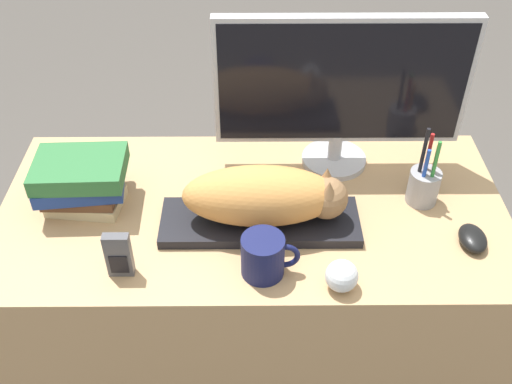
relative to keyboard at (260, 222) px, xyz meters
The scene contains 10 objects.
desk 0.37m from the keyboard, 104.29° to the left, with size 1.23×0.60×0.71m.
keyboard is the anchor object (origin of this frame).
cat 0.08m from the keyboard, ahead, with size 0.38×0.14×0.14m.
monitor 0.38m from the keyboard, 50.76° to the left, with size 0.62×0.17×0.41m.
computer_mouse 0.48m from the keyboard, ahead, with size 0.06×0.09×0.03m.
coffee_mug 0.15m from the keyboard, 87.37° to the right, with size 0.13×0.09×0.10m.
pen_cup 0.41m from the keyboard, 12.60° to the left, with size 0.08×0.08×0.21m.
baseball 0.25m from the keyboard, 48.52° to the right, with size 0.07×0.07×0.07m.
phone 0.34m from the keyboard, 154.00° to the right, with size 0.06×0.02×0.11m.
book_stack 0.44m from the keyboard, 168.57° to the left, with size 0.23×0.19×0.13m.
Camera 1 is at (0.00, -0.78, 1.68)m, focal length 42.00 mm.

